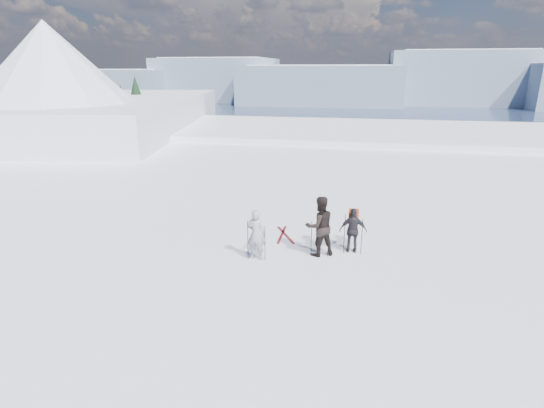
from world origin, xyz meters
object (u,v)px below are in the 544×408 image
at_px(skier_pack, 353,231).
at_px(skis_loose, 284,235).
at_px(skier_grey, 256,235).
at_px(skier_dark, 320,226).

bearing_deg(skier_pack, skis_loose, -25.02).
height_order(skier_grey, skier_pack, skier_grey).
xyz_separation_m(skier_grey, skier_pack, (2.97, 1.15, -0.08)).
bearing_deg(skier_dark, skier_grey, -7.06).
bearing_deg(skier_dark, skis_loose, -73.38).
relative_size(skier_pack, skis_loose, 0.89).
xyz_separation_m(skier_pack, skis_loose, (-2.46, 1.00, -0.74)).
relative_size(skier_grey, skis_loose, 0.97).
height_order(skier_dark, skier_pack, skier_dark).
relative_size(skier_grey, skier_dark, 0.84).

